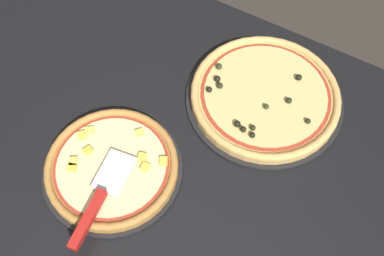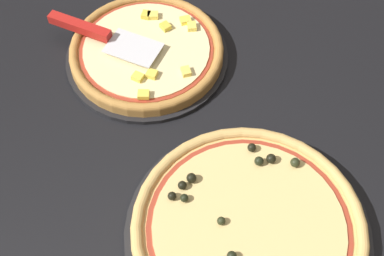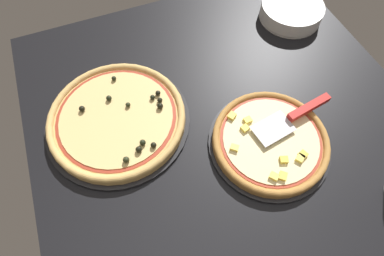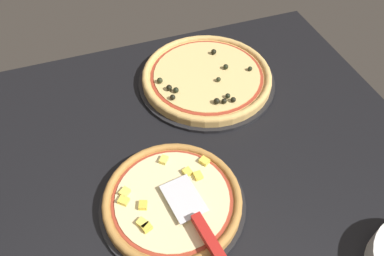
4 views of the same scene
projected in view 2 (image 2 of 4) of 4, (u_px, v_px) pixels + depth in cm
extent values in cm
cube|color=black|center=(183.00, 72.00, 114.58)|extent=(145.63, 113.78, 3.60)
cylinder|color=black|center=(147.00, 57.00, 114.02)|extent=(34.54, 34.54, 1.00)
cylinder|color=#B77F3D|center=(147.00, 52.00, 112.81)|extent=(32.47, 32.47, 1.92)
torus|color=#B77F3D|center=(146.00, 49.00, 112.01)|extent=(32.47, 32.47, 1.89)
cylinder|color=#A33823|center=(146.00, 49.00, 111.95)|extent=(28.22, 28.22, 0.15)
cylinder|color=beige|center=(146.00, 48.00, 111.85)|extent=(26.63, 26.63, 0.40)
cube|color=#F9E05B|center=(192.00, 26.00, 114.44)|extent=(2.91, 2.86, 1.03)
cube|color=yellow|center=(165.00, 26.00, 114.43)|extent=(2.46, 2.61, 1.03)
cube|color=#F9E05B|center=(153.00, 15.00, 116.29)|extent=(2.80, 2.92, 1.03)
cube|color=#F4D64C|center=(138.00, 77.00, 106.65)|extent=(2.04, 2.28, 1.03)
cube|color=#F9E05B|center=(186.00, 71.00, 107.44)|extent=(2.78, 2.82, 1.03)
cube|color=#F4D64C|center=(185.00, 20.00, 115.46)|extent=(2.96, 2.93, 1.03)
cube|color=#F4D64C|center=(152.00, 74.00, 107.06)|extent=(2.39, 2.44, 1.03)
cube|color=#F4D64C|center=(144.00, 94.00, 104.18)|extent=(2.79, 2.90, 1.03)
cube|color=yellow|center=(146.00, 15.00, 116.39)|extent=(2.53, 2.36, 1.03)
cylinder|color=black|center=(248.00, 233.00, 91.69)|extent=(42.48, 42.48, 1.00)
cylinder|color=#DBAD60|center=(248.00, 229.00, 90.44)|extent=(39.93, 39.93, 2.01)
torus|color=#DBAD60|center=(249.00, 227.00, 89.61)|extent=(39.93, 39.93, 2.10)
cylinder|color=#A33823|center=(249.00, 227.00, 89.54)|extent=(34.71, 34.71, 0.15)
cylinder|color=#E5C67A|center=(249.00, 226.00, 89.44)|extent=(32.74, 32.74, 0.40)
sphere|color=#282D19|center=(295.00, 162.00, 95.11)|extent=(1.74, 1.74, 1.74)
sphere|color=black|center=(191.00, 178.00, 93.35)|extent=(1.77, 1.77, 1.77)
sphere|color=black|center=(259.00, 161.00, 95.31)|extent=(1.68, 1.68, 1.68)
sphere|color=black|center=(271.00, 159.00, 95.54)|extent=(1.77, 1.77, 1.77)
sphere|color=black|center=(182.00, 185.00, 92.67)|extent=(1.56, 1.56, 1.56)
sphere|color=black|center=(184.00, 198.00, 91.34)|extent=(1.47, 1.47, 1.47)
sphere|color=black|center=(172.00, 196.00, 91.53)|extent=(1.52, 1.52, 1.52)
sphere|color=#282D19|center=(221.00, 221.00, 89.01)|extent=(1.43, 1.43, 1.43)
sphere|color=black|center=(252.00, 147.00, 96.94)|extent=(1.60, 1.60, 1.60)
sphere|color=black|center=(232.00, 256.00, 85.52)|extent=(1.63, 1.63, 1.63)
cube|color=silver|center=(133.00, 48.00, 110.16)|extent=(8.87, 11.92, 0.24)
cube|color=red|center=(80.00, 26.00, 112.34)|extent=(4.37, 14.54, 2.00)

